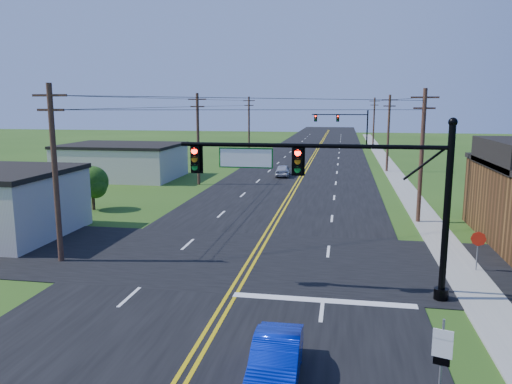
% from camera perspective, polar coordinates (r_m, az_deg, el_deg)
% --- Properties ---
extents(road_main, '(16.00, 220.00, 0.04)m').
position_cam_1_polar(road_main, '(63.22, 5.66, 2.79)').
color(road_main, black).
rests_on(road_main, ground).
extents(road_cross, '(70.00, 10.00, 0.04)m').
position_cam_1_polar(road_cross, '(26.22, -0.72, -7.65)').
color(road_cross, black).
rests_on(road_cross, ground).
extents(sidewalk, '(2.00, 160.00, 0.08)m').
position_cam_1_polar(sidewalk, '(53.47, 16.12, 1.13)').
color(sidewalk, gray).
rests_on(sidewalk, ground).
extents(signal_mast_main, '(11.30, 0.60, 7.48)m').
position_cam_1_polar(signal_mast_main, '(20.80, 9.00, 0.94)').
color(signal_mast_main, black).
rests_on(signal_mast_main, ground).
extents(signal_mast_far, '(10.98, 0.60, 7.48)m').
position_cam_1_polar(signal_mast_far, '(92.61, 9.90, 7.81)').
color(signal_mast_far, black).
rests_on(signal_mast_far, ground).
extents(cream_bldg_far, '(12.20, 9.20, 3.70)m').
position_cam_1_polar(cream_bldg_far, '(56.13, -15.06, 3.46)').
color(cream_bldg_far, beige).
rests_on(cream_bldg_far, ground).
extents(utility_pole_left_a, '(1.80, 0.28, 9.00)m').
position_cam_1_polar(utility_pole_left_a, '(26.81, -21.99, 2.30)').
color(utility_pole_left_a, '#3B231B').
rests_on(utility_pole_left_a, ground).
extents(utility_pole_left_b, '(1.80, 0.28, 9.00)m').
position_cam_1_polar(utility_pole_left_b, '(49.70, -6.65, 6.24)').
color(utility_pole_left_b, '#3B231B').
rests_on(utility_pole_left_b, ground).
extents(utility_pole_left_c, '(1.80, 0.28, 9.00)m').
position_cam_1_polar(utility_pole_left_c, '(75.94, -0.81, 7.62)').
color(utility_pole_left_c, '#3B231B').
rests_on(utility_pole_left_c, ground).
extents(utility_pole_right_a, '(1.80, 0.28, 9.00)m').
position_cam_1_polar(utility_pole_right_a, '(35.08, 18.41, 4.20)').
color(utility_pole_right_a, '#3B231B').
rests_on(utility_pole_right_a, ground).
extents(utility_pole_right_b, '(1.80, 0.28, 9.00)m').
position_cam_1_polar(utility_pole_right_b, '(60.85, 14.89, 6.67)').
color(utility_pole_right_b, '#3B231B').
rests_on(utility_pole_right_b, ground).
extents(utility_pole_right_c, '(1.80, 0.28, 9.00)m').
position_cam_1_polar(utility_pole_right_c, '(90.75, 13.31, 7.76)').
color(utility_pole_right_c, '#3B231B').
rests_on(utility_pole_right_c, ground).
extents(tree_right_back, '(3.00, 3.00, 4.10)m').
position_cam_1_polar(tree_right_back, '(40.55, 26.12, 1.39)').
color(tree_right_back, '#3B231B').
rests_on(tree_right_back, ground).
extents(tree_left, '(2.40, 2.40, 3.37)m').
position_cam_1_polar(tree_left, '(39.68, -18.21, 1.11)').
color(tree_left, '#3B231B').
rests_on(tree_left, ground).
extents(blue_car, '(1.46, 3.98, 1.30)m').
position_cam_1_polar(blue_car, '(15.25, 2.27, -18.79)').
color(blue_car, '#0820B6').
rests_on(blue_car, ground).
extents(distant_car, '(1.68, 3.91, 1.31)m').
position_cam_1_polar(distant_car, '(55.35, 3.11, 2.45)').
color(distant_car, silver).
rests_on(distant_car, ground).
extents(route_sign, '(0.53, 0.19, 2.19)m').
position_cam_1_polar(route_sign, '(15.37, 20.49, -16.60)').
color(route_sign, slate).
rests_on(route_sign, ground).
extents(stop_sign, '(0.70, 0.19, 1.99)m').
position_cam_1_polar(stop_sign, '(26.21, 24.05, -5.34)').
color(stop_sign, slate).
rests_on(stop_sign, ground).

